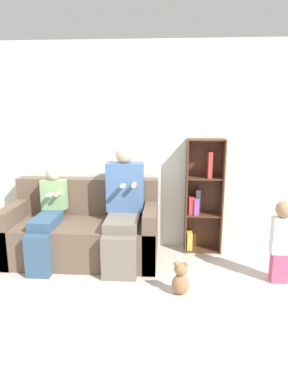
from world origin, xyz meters
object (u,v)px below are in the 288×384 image
object	(u,v)px
teddy_bear	(181,279)
adult_seated	(123,204)
couch	(84,232)
toddler_standing	(282,239)
bookshelf	(202,198)
child_seated	(47,217)

from	to	relation	value
teddy_bear	adult_seated	bearing A→B (deg)	132.32
couch	adult_seated	bearing A→B (deg)	-11.98
adult_seated	toddler_standing	distance (m)	1.71
couch	bookshelf	distance (m)	1.51
adult_seated	toddler_standing	xyz separation A→B (m)	(1.66, -0.37, -0.23)
adult_seated	bookshelf	xyz separation A→B (m)	(0.93, 0.44, -0.02)
toddler_standing	bookshelf	bearing A→B (deg)	132.24
toddler_standing	bookshelf	size ratio (longest dim) A/B	0.61
child_seated	toddler_standing	xyz separation A→B (m)	(2.53, -0.30, -0.08)
child_seated	teddy_bear	size ratio (longest dim) A/B	3.21
couch	teddy_bear	size ratio (longest dim) A/B	5.17
toddler_standing	bookshelf	distance (m)	1.11
teddy_bear	couch	bearing A→B (deg)	144.70
bookshelf	teddy_bear	bearing A→B (deg)	-104.69
child_seated	teddy_bear	bearing A→B (deg)	-22.65
couch	adult_seated	xyz separation A→B (m)	(0.50, -0.11, 0.39)
adult_seated	toddler_standing	bearing A→B (deg)	-12.50
couch	toddler_standing	size ratio (longest dim) A/B	2.03
couch	child_seated	xyz separation A→B (m)	(-0.37, -0.17, 0.24)
couch	bookshelf	xyz separation A→B (m)	(1.43, 0.33, 0.37)
toddler_standing	bookshelf	world-z (taller)	bookshelf
adult_seated	child_seated	world-z (taller)	adult_seated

